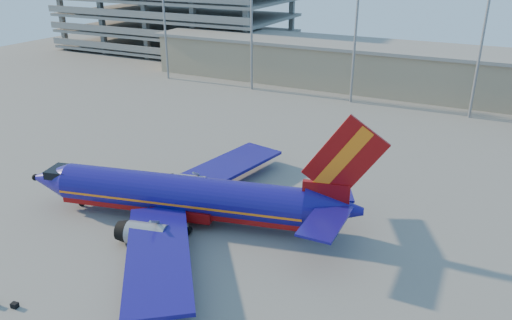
# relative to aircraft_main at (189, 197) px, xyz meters

# --- Properties ---
(ground) EXTENTS (220.00, 220.00, 0.00)m
(ground) POSITION_rel_aircraft_main_xyz_m (7.12, 2.71, -2.65)
(ground) COLOR slate
(ground) RESTS_ON ground
(terminal_building) EXTENTS (122.00, 16.00, 8.50)m
(terminal_building) POSITION_rel_aircraft_main_xyz_m (17.12, 60.71, 1.67)
(terminal_building) COLOR gray
(terminal_building) RESTS_ON ground
(parking_garage) EXTENTS (62.00, 32.00, 21.40)m
(parking_garage) POSITION_rel_aircraft_main_xyz_m (-54.88, 76.76, 9.08)
(parking_garage) COLOR slate
(parking_garage) RESTS_ON ground
(light_mast_row) EXTENTS (101.60, 1.60, 28.65)m
(light_mast_row) POSITION_rel_aircraft_main_xyz_m (12.12, 48.71, 14.90)
(light_mast_row) COLOR gray
(light_mast_row) RESTS_ON ground
(aircraft_main) EXTENTS (36.13, 34.37, 12.40)m
(aircraft_main) POSITION_rel_aircraft_main_xyz_m (0.00, 0.00, 0.00)
(aircraft_main) COLOR navy
(aircraft_main) RESTS_ON ground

